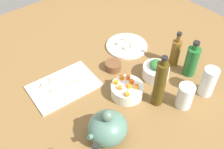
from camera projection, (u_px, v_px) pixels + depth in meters
tabletop at (112, 84)px, 127.95cm from camera, size 190.00×190.00×3.00cm
cutting_board at (64, 86)px, 124.13cm from camera, size 33.04×23.13×1.00cm
plate_tofu at (127, 46)px, 146.42cm from camera, size 23.28×23.28×1.20cm
bowl_greens at (156, 72)px, 127.39cm from camera, size 13.09×13.09×6.41cm
bowl_carrots at (127, 90)px, 118.85cm from camera, size 15.05×15.05×5.80cm
bowl_small_side at (113, 66)px, 132.08cm from camera, size 8.21×8.21×4.19cm
teapot at (107, 128)px, 100.09cm from camera, size 17.69×15.55×16.55cm
bottle_0 at (160, 84)px, 109.20cm from camera, size 5.06×5.06×27.11cm
bottle_1 at (192, 61)px, 125.55cm from camera, size 6.38×6.38×19.68cm
bottle_3 at (175, 52)px, 131.12cm from camera, size 4.81×4.81×19.64cm
drinking_glass_0 at (185, 96)px, 112.47cm from camera, size 7.24×7.24×11.83cm
drinking_glass_1 at (208, 82)px, 116.72cm from camera, size 6.81×6.81×14.68cm
carrot_cube_0 at (136, 87)px, 115.41cm from camera, size 2.53×2.53×1.80cm
carrot_cube_1 at (129, 86)px, 115.57cm from camera, size 2.30×2.30×1.80cm
carrot_cube_2 at (128, 77)px, 119.68cm from camera, size 2.53×2.53×1.80cm
carrot_cube_3 at (120, 88)px, 114.95cm from camera, size 2.53×2.53×1.80cm
carrot_cube_4 at (116, 82)px, 117.36cm from camera, size 2.51×2.51×1.80cm
carrot_cube_5 at (131, 82)px, 117.64cm from camera, size 2.48×2.48×1.80cm
carrot_cube_6 at (122, 77)px, 119.56cm from camera, size 2.39×2.39×1.80cm
carrot_cube_7 at (127, 94)px, 112.18cm from camera, size 2.32×2.32×1.80cm
chopped_greens_mound at (157, 65)px, 124.04cm from camera, size 9.77×10.03×3.17cm
tofu_cube_0 at (126, 48)px, 142.41cm from camera, size 2.52×2.52×2.20cm
tofu_cube_1 at (119, 43)px, 145.33cm from camera, size 2.35×2.35×2.20cm
tofu_cube_2 at (125, 39)px, 148.18cm from camera, size 2.78×2.78×2.20cm
tofu_cube_3 at (132, 42)px, 145.94cm from camera, size 2.27×2.27×2.20cm
tofu_cube_4 at (133, 46)px, 143.25cm from camera, size 2.90×2.90×2.20cm
dumpling_0 at (53, 79)px, 125.02cm from camera, size 7.81×7.70×2.75cm
dumpling_1 at (43, 85)px, 121.78cm from camera, size 5.35×5.65×2.97cm
dumpling_2 at (80, 81)px, 124.28cm from camera, size 5.57×5.18×2.01cm
dumpling_3 at (69, 82)px, 123.81cm from camera, size 5.50×5.48×2.25cm
dumpling_4 at (53, 90)px, 119.87cm from camera, size 5.71×5.64×2.40cm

